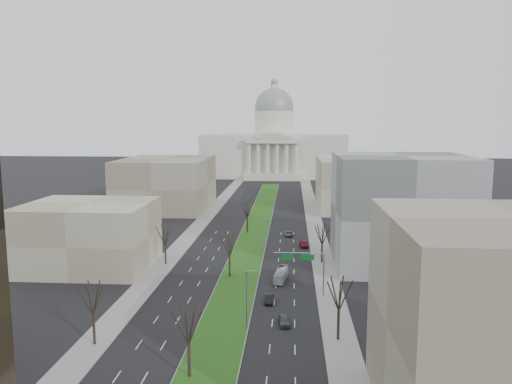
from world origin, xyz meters
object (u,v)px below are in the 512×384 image
at_px(car_red, 304,244).
at_px(box_van, 281,274).
at_px(car_black, 269,299).
at_px(car_grey_near, 284,320).
at_px(car_grey_far, 289,234).

xyz_separation_m(car_red, box_van, (-5.11, -27.03, 0.44)).
bearing_deg(car_red, car_black, -105.03).
distance_m(car_red, box_van, 27.51).
distance_m(car_grey_near, car_black, 9.79).
xyz_separation_m(car_grey_near, car_black, (-2.76, 9.39, -0.03)).
xyz_separation_m(car_grey_near, car_grey_far, (0.41, 60.54, -0.08)).
bearing_deg(car_grey_far, car_red, -70.05).
distance_m(car_grey_near, box_van, 21.93).
bearing_deg(box_van, car_black, -91.38).
height_order(car_grey_far, box_van, box_van).
relative_size(car_grey_near, car_black, 1.00).
bearing_deg(box_van, car_grey_near, -80.71).
height_order(car_black, box_van, box_van).
distance_m(car_black, car_red, 40.13).
relative_size(car_grey_near, car_red, 0.86).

